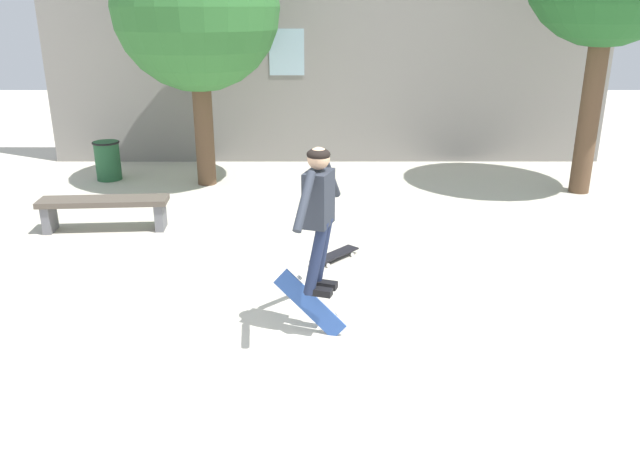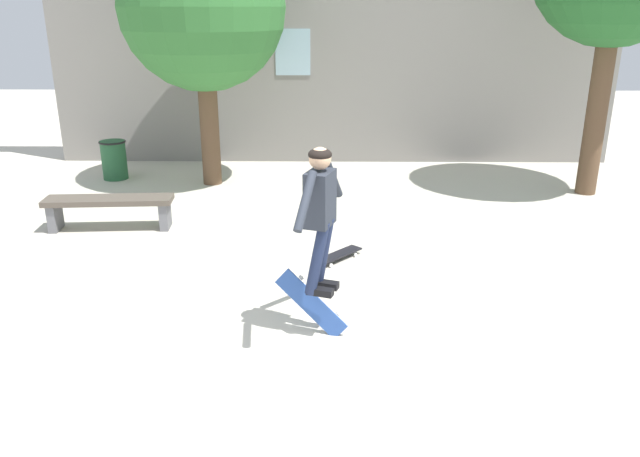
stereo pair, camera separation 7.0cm
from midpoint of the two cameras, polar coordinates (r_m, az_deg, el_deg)
ground_plane at (r=5.68m, az=1.94°, el=-13.67°), size 40.00×40.00×0.00m
building_backdrop at (r=13.15m, az=1.25°, el=16.59°), size 12.03×0.52×5.87m
tree_left at (r=11.39m, az=-10.52°, el=19.22°), size 2.84×2.84×4.53m
park_bench at (r=9.64m, az=-18.52°, el=1.98°), size 1.87×0.55×0.48m
trash_bin at (r=12.49m, az=-18.16°, el=6.08°), size 0.50×0.50×0.73m
skater at (r=5.87m, az=0.35°, el=1.96°), size 0.47×1.20×1.44m
skateboard_flipping at (r=6.29m, az=-0.48°, el=-6.92°), size 0.74×0.26×0.70m
skateboard_resting at (r=8.10m, az=1.89°, el=-2.44°), size 0.66×0.70×0.08m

